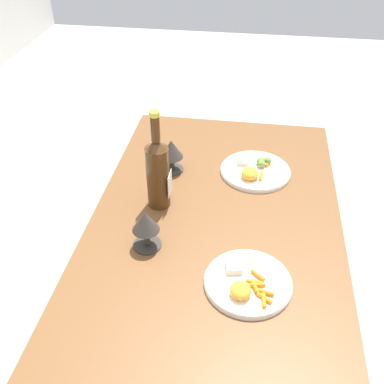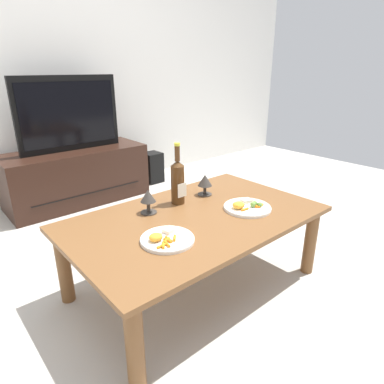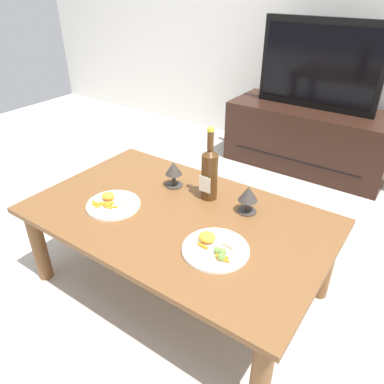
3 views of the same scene
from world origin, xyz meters
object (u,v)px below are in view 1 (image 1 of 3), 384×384
(wine_bottle, at_px, (158,171))
(goblet_right, at_px, (171,151))
(dining_table, at_px, (215,231))
(dinner_plate_right, at_px, (255,170))
(goblet_left, at_px, (146,224))
(dinner_plate_left, at_px, (247,282))

(wine_bottle, height_order, goblet_right, wine_bottle)
(goblet_right, bearing_deg, dining_table, -141.78)
(dinner_plate_right, bearing_deg, goblet_right, 95.30)
(wine_bottle, bearing_deg, dinner_plate_right, -53.51)
(wine_bottle, relative_size, dinner_plate_right, 1.34)
(dining_table, height_order, wine_bottle, wine_bottle)
(goblet_left, distance_m, goblet_right, 0.41)
(wine_bottle, bearing_deg, dinner_plate_left, -135.31)
(wine_bottle, bearing_deg, goblet_left, -178.55)
(dining_table, distance_m, dinner_plate_left, 0.31)
(goblet_left, xyz_separation_m, goblet_right, (0.41, 0.00, -0.00))
(goblet_left, height_order, dinner_plate_right, goblet_left)
(goblet_right, relative_size, dinner_plate_left, 0.53)
(wine_bottle, relative_size, goblet_right, 2.72)
(goblet_left, relative_size, goblet_right, 1.02)
(goblet_right, distance_m, dinner_plate_left, 0.61)
(goblet_right, bearing_deg, wine_bottle, 178.55)
(dinner_plate_left, bearing_deg, wine_bottle, 44.69)
(wine_bottle, height_order, dinner_plate_left, wine_bottle)
(goblet_left, height_order, goblet_right, goblet_left)
(wine_bottle, xyz_separation_m, dinner_plate_left, (-0.32, -0.31, -0.12))
(goblet_left, distance_m, dinner_plate_right, 0.54)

